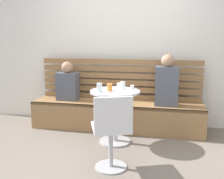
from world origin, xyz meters
TOP-DOWN VIEW (x-y plane):
  - ground at (0.00, 0.00)m, footprint 8.00×8.00m
  - back_wall at (0.00, 1.64)m, footprint 5.20×0.10m
  - booth_bench at (0.00, 1.20)m, footprint 2.70×0.52m
  - booth_backrest at (0.00, 1.44)m, footprint 2.65×0.04m
  - cafe_table at (0.09, 0.65)m, footprint 0.68×0.68m
  - white_chair at (0.22, -0.16)m, footprint 0.52×0.52m
  - person_adult at (0.77, 1.18)m, footprint 0.34×0.22m
  - person_child_left at (-0.82, 1.23)m, footprint 0.34×0.22m
  - cup_ceramic_white at (0.11, 0.86)m, footprint 0.08×0.08m
  - cup_tumbler_orange at (0.03, 0.60)m, footprint 0.07×0.07m
  - cup_water_clear at (0.18, 0.75)m, footprint 0.07×0.07m
  - cup_glass_tall at (-0.09, 0.50)m, footprint 0.07×0.07m
  - cup_espresso_small at (0.30, 0.81)m, footprint 0.06×0.06m

SIDE VIEW (x-z plane):
  - ground at x=0.00m, z-range 0.00..0.00m
  - booth_bench at x=0.00m, z-range 0.00..0.44m
  - white_chair at x=0.22m, z-range 0.04..0.89m
  - cafe_table at x=0.09m, z-range 0.15..0.89m
  - person_child_left at x=-0.82m, z-range 0.40..1.03m
  - cup_espresso_small at x=0.30m, z-range 0.74..0.79m
  - cup_ceramic_white at x=0.11m, z-range 0.74..0.81m
  - booth_backrest at x=0.00m, z-range 0.44..1.11m
  - person_adult at x=0.77m, z-range 0.40..1.17m
  - cup_tumbler_orange at x=0.03m, z-range 0.74..0.84m
  - cup_water_clear at x=0.18m, z-range 0.74..0.85m
  - cup_glass_tall at x=-0.09m, z-range 0.74..0.86m
  - back_wall at x=0.00m, z-range 0.00..2.90m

